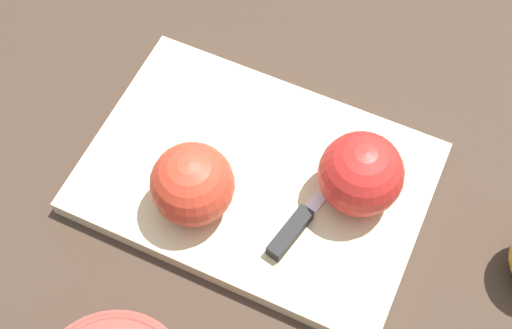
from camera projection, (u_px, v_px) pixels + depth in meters
The scene contains 5 objects.
ground_plane at pixel (256, 182), 0.79m from camera, with size 4.00×4.00×0.00m, color #38281E.
cutting_board at pixel (256, 178), 0.78m from camera, with size 0.38×0.28×0.02m.
apple_half_left at pixel (192, 184), 0.71m from camera, with size 0.09×0.09×0.09m.
apple_half_right at pixel (361, 174), 0.72m from camera, with size 0.09×0.09×0.09m.
knife at pixel (297, 225), 0.73m from camera, with size 0.06×0.14×0.02m.
Camera 1 is at (0.12, -0.34, 0.70)m, focal length 50.00 mm.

